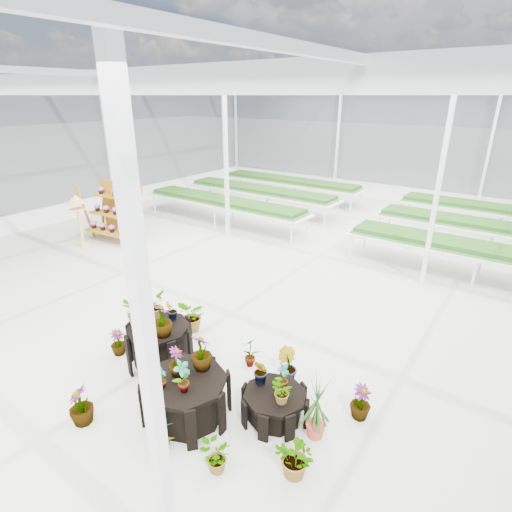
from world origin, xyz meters
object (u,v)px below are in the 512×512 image
Objects in this scene: plinth_low at (275,405)px; bird_table at (80,221)px; plinth_tall at (160,345)px; shelf_rack at (112,213)px; plinth_mid at (186,398)px.

bird_table is (-8.42, 2.41, 0.57)m from plinth_low.
plinth_low is (2.20, 0.10, -0.15)m from plinth_tall.
plinth_mid is at bearing -35.79° from shelf_rack.
shelf_rack is (-7.06, 3.99, 0.57)m from plinth_mid.
plinth_mid is 1.31× the size of plinth_low.
bird_table is at bearing 157.29° from plinth_mid.
plinth_mid is 8.06m from bird_table.
plinth_mid is (1.20, -0.60, -0.04)m from plinth_tall.
shelf_rack reaches higher than plinth_mid.
plinth_low is at bearing -4.65° from bird_table.
bird_table is at bearing 164.06° from plinth_low.
plinth_tall is 6.79m from shelf_rack.
shelf_rack is (-8.06, 3.29, 0.68)m from plinth_low.
plinth_low is at bearing 34.99° from plinth_mid.
plinth_tall is 0.88× the size of plinth_mid.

